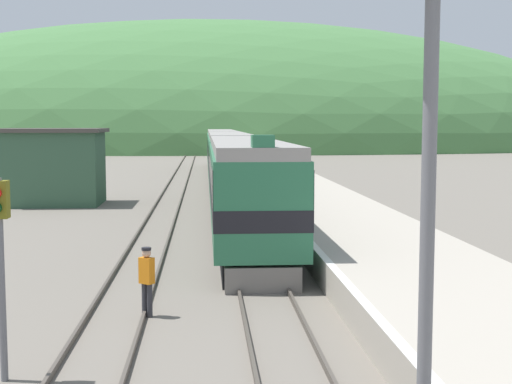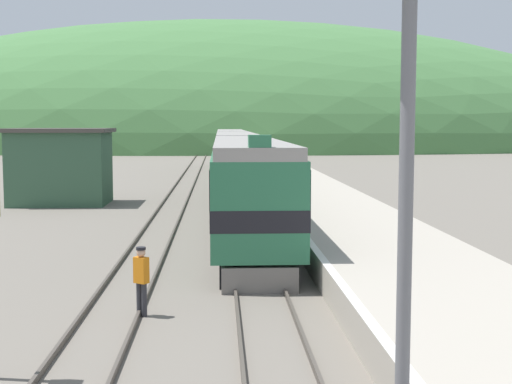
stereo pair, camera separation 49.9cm
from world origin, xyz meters
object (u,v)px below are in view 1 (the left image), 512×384
track_worker (147,277)px  signal_mast_main (432,56)px  express_train_lead_car (245,185)px  carriage_second (228,160)px  carriage_third (221,149)px

track_worker → signal_mast_main: bearing=-62.3°
express_train_lead_car → signal_mast_main: bearing=-86.3°
carriage_second → track_worker: carriage_second is taller
signal_mast_main → track_worker: signal_mast_main is taller
signal_mast_main → express_train_lead_car: bearing=93.7°
express_train_lead_car → carriage_third: 44.13m
carriage_third → signal_mast_main: size_ratio=2.42×
carriage_third → express_train_lead_car: bearing=-90.0°
express_train_lead_car → track_worker: express_train_lead_car is taller
express_train_lead_car → signal_mast_main: (1.34, -20.55, 3.49)m
carriage_third → signal_mast_main: 64.79m
carriage_second → carriage_third: (0.00, 22.28, 0.00)m
carriage_second → track_worker: bearing=-95.3°
carriage_second → carriage_third: 22.28m
carriage_third → signal_mast_main: bearing=-88.8°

